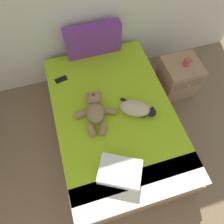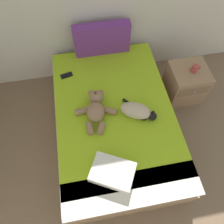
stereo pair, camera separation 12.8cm
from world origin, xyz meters
TOP-DOWN VIEW (x-y plane):
  - ground_plane at (2.05, 2.26)m, footprint 11.32×11.32m
  - bed at (1.88, 3.42)m, footprint 1.38×2.08m
  - patterned_cushion at (1.89, 4.37)m, footprint 0.71×0.14m
  - cat at (2.12, 3.33)m, footprint 0.41×0.38m
  - teddy_bear at (1.67, 3.45)m, footprint 0.47×0.54m
  - cell_phone at (1.38, 4.04)m, footprint 0.16×0.10m
  - throw_pillow at (1.73, 2.73)m, footprint 0.48×0.43m
  - nightstand at (2.96, 3.84)m, footprint 0.48×0.49m
  - mug at (2.99, 3.83)m, footprint 0.12×0.08m

SIDE VIEW (x-z plane):
  - ground_plane at x=2.05m, z-range 0.00..0.00m
  - nightstand at x=2.96m, z-range 0.00..0.51m
  - bed at x=1.88m, z-range 0.00..0.52m
  - cell_phone at x=1.38m, z-range 0.52..0.53m
  - mug at x=2.99m, z-range 0.51..0.61m
  - throw_pillow at x=1.73m, z-range 0.52..0.63m
  - cat at x=2.12m, z-range 0.52..0.67m
  - teddy_bear at x=1.67m, z-range 0.51..0.69m
  - patterned_cushion at x=1.89m, z-range 0.52..0.94m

